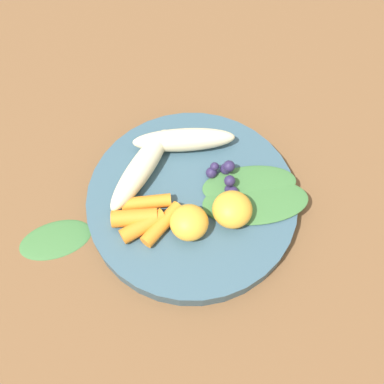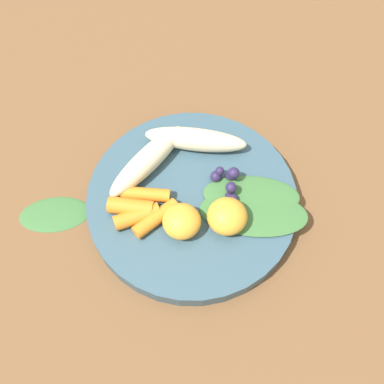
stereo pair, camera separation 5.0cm
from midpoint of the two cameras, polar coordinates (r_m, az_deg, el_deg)
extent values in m
plane|color=brown|center=(0.55, -2.62, -1.87)|extent=(2.40, 2.40, 0.00)
cylinder|color=#385666|center=(0.54, -2.67, -1.32)|extent=(0.25, 0.25, 0.02)
ellipsoid|color=beige|center=(0.54, -9.17, 2.72)|extent=(0.13, 0.05, 0.03)
ellipsoid|color=beige|center=(0.55, -3.64, 6.38)|extent=(0.11, 0.11, 0.03)
ellipsoid|color=#F4A833|center=(0.50, 2.28, -2.47)|extent=(0.04, 0.04, 0.03)
ellipsoid|color=#F4A833|center=(0.50, -3.27, -4.13)|extent=(0.04, 0.04, 0.03)
cylinder|color=orange|center=(0.52, -8.52, -1.55)|extent=(0.05, 0.05, 0.02)
cylinder|color=orange|center=(0.51, -10.07, -3.48)|extent=(0.05, 0.05, 0.02)
cylinder|color=orange|center=(0.51, -9.06, -4.53)|extent=(0.06, 0.03, 0.02)
cylinder|color=orange|center=(0.51, -6.91, -4.10)|extent=(0.06, 0.02, 0.02)
sphere|color=#2D234C|center=(0.53, 0.15, 1.97)|extent=(0.01, 0.01, 0.01)
sphere|color=#2D234C|center=(0.52, 2.40, -0.27)|extent=(0.01, 0.01, 0.01)
sphere|color=#2D234C|center=(0.54, 1.63, 2.71)|extent=(0.01, 0.01, 0.01)
sphere|color=#2D234C|center=(0.52, 2.42, -0.73)|extent=(0.01, 0.01, 0.01)
sphere|color=#2D234C|center=(0.53, 2.01, 0.06)|extent=(0.01, 0.01, 0.01)
sphere|color=#2D234C|center=(0.53, 1.99, 3.04)|extent=(0.01, 0.01, 0.01)
sphere|color=#2D234C|center=(0.53, -0.22, 3.28)|extent=(0.01, 0.01, 0.01)
sphere|color=#2D234C|center=(0.52, 2.04, 1.17)|extent=(0.01, 0.01, 0.01)
ellipsoid|color=#3D7038|center=(0.52, 5.34, -1.44)|extent=(0.13, 0.13, 0.00)
ellipsoid|color=#3D7038|center=(0.53, 4.63, 0.69)|extent=(0.12, 0.11, 0.00)
ellipsoid|color=#3D7038|center=(0.56, -19.44, -5.85)|extent=(0.10, 0.09, 0.01)
camera|label=1|loc=(0.03, -92.79, -5.05)|focal=42.16mm
camera|label=2|loc=(0.03, 87.21, 5.05)|focal=42.16mm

